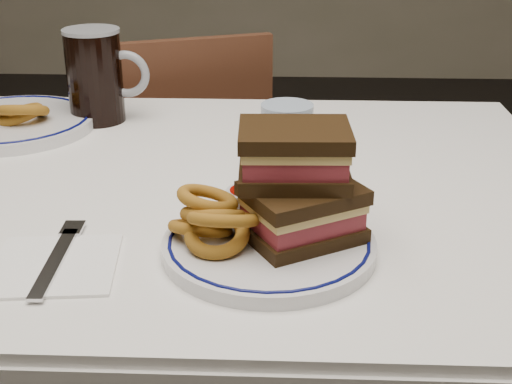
{
  "coord_description": "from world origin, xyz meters",
  "views": [
    {
      "loc": [
        0.2,
        -0.98,
        1.16
      ],
      "look_at": [
        0.16,
        -0.18,
        0.81
      ],
      "focal_mm": 50.0,
      "sensor_mm": 36.0,
      "label": 1
    }
  ],
  "objects_px": {
    "chair_far": "(184,181)",
    "reuben_sandwich": "(298,183)",
    "beer_mug": "(97,75)",
    "main_plate": "(269,245)",
    "far_plate": "(10,122)"
  },
  "relations": [
    {
      "from": "chair_far",
      "to": "reuben_sandwich",
      "type": "bearing_deg",
      "value": -73.1
    },
    {
      "from": "chair_far",
      "to": "reuben_sandwich",
      "type": "height_order",
      "value": "reuben_sandwich"
    },
    {
      "from": "chair_far",
      "to": "beer_mug",
      "type": "height_order",
      "value": "beer_mug"
    },
    {
      "from": "main_plate",
      "to": "beer_mug",
      "type": "height_order",
      "value": "beer_mug"
    },
    {
      "from": "chair_far",
      "to": "far_plate",
      "type": "bearing_deg",
      "value": -117.4
    },
    {
      "from": "beer_mug",
      "to": "far_plate",
      "type": "height_order",
      "value": "beer_mug"
    },
    {
      "from": "reuben_sandwich",
      "to": "far_plate",
      "type": "relative_size",
      "value": 0.55
    },
    {
      "from": "reuben_sandwich",
      "to": "beer_mug",
      "type": "bearing_deg",
      "value": 126.73
    },
    {
      "from": "chair_far",
      "to": "main_plate",
      "type": "bearing_deg",
      "value": -75.38
    },
    {
      "from": "far_plate",
      "to": "main_plate",
      "type": "bearing_deg",
      "value": -43.08
    },
    {
      "from": "beer_mug",
      "to": "far_plate",
      "type": "distance_m",
      "value": 0.18
    },
    {
      "from": "main_plate",
      "to": "reuben_sandwich",
      "type": "xyz_separation_m",
      "value": [
        0.03,
        0.02,
        0.07
      ]
    },
    {
      "from": "main_plate",
      "to": "far_plate",
      "type": "xyz_separation_m",
      "value": [
        -0.48,
        0.45,
        0.0
      ]
    },
    {
      "from": "reuben_sandwich",
      "to": "chair_far",
      "type": "bearing_deg",
      "value": 106.9
    },
    {
      "from": "beer_mug",
      "to": "reuben_sandwich",
      "type": "bearing_deg",
      "value": -53.27
    }
  ]
}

